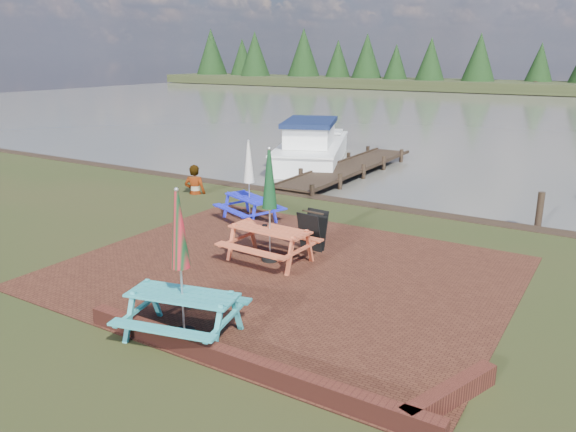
# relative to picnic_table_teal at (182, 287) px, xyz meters

# --- Properties ---
(ground) EXTENTS (120.00, 120.00, 0.00)m
(ground) POSITION_rel_picnic_table_teal_xyz_m (-0.08, 2.20, -0.86)
(ground) COLOR black
(ground) RESTS_ON ground
(paving) EXTENTS (9.00, 7.50, 0.02)m
(paving) POSITION_rel_picnic_table_teal_xyz_m (-0.08, 3.20, -0.85)
(paving) COLOR #391B12
(paving) RESTS_ON ground
(brick_wall) EXTENTS (6.21, 1.79, 0.30)m
(brick_wall) POSITION_rel_picnic_table_teal_xyz_m (2.07, -0.22, -0.71)
(brick_wall) COLOR #4C1E16
(brick_wall) RESTS_ON ground
(water) EXTENTS (120.00, 60.00, 0.02)m
(water) POSITION_rel_picnic_table_teal_xyz_m (-0.08, 39.20, -0.86)
(water) COLOR #4E4A43
(water) RESTS_ON ground
(picnic_table_teal) EXTENTS (2.08, 1.94, 2.46)m
(picnic_table_teal) POSITION_rel_picnic_table_teal_xyz_m (0.00, 0.00, 0.00)
(picnic_table_teal) COLOR teal
(picnic_table_teal) RESTS_ON ground
(picnic_table_red) EXTENTS (1.88, 1.69, 2.52)m
(picnic_table_red) POSITION_rel_picnic_table_teal_xyz_m (-0.69, 3.59, 0.02)
(picnic_table_red) COLOR #C85433
(picnic_table_red) RESTS_ON ground
(picnic_table_blue) EXTENTS (2.00, 1.90, 2.21)m
(picnic_table_blue) POSITION_rel_picnic_table_teal_xyz_m (-2.90, 5.92, -0.09)
(picnic_table_blue) COLOR #1A20C8
(picnic_table_blue) RESTS_ON ground
(chalkboard) EXTENTS (0.59, 0.58, 0.93)m
(chalkboard) POSITION_rel_picnic_table_teal_xyz_m (-0.26, 4.73, -0.38)
(chalkboard) COLOR black
(chalkboard) RESTS_ON ground
(jetty) EXTENTS (1.76, 9.08, 1.00)m
(jetty) POSITION_rel_picnic_table_teal_xyz_m (-3.58, 13.48, -0.75)
(jetty) COLOR black
(jetty) RESTS_ON ground
(boat_jetty) EXTENTS (5.14, 7.85, 2.16)m
(boat_jetty) POSITION_rel_picnic_table_teal_xyz_m (-6.04, 14.98, -0.42)
(boat_jetty) COLOR white
(boat_jetty) RESTS_ON ground
(person) EXTENTS (0.82, 0.70, 1.92)m
(person) POSITION_rel_picnic_table_teal_xyz_m (-6.20, 7.47, 0.10)
(person) COLOR gray
(person) RESTS_ON ground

